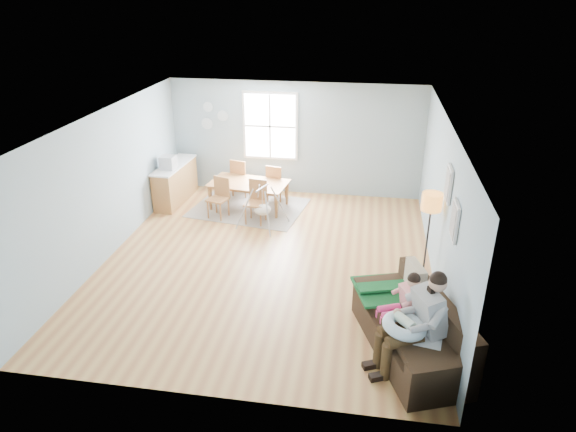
% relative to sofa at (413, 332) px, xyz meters
% --- Properties ---
extents(room, '(8.40, 9.40, 3.90)m').
position_rel_sofa_xyz_m(room, '(-2.51, 2.18, 2.11)').
color(room, '#AD6C3D').
extents(window, '(1.32, 0.08, 1.62)m').
position_rel_sofa_xyz_m(window, '(-3.11, 5.64, 1.34)').
color(window, silver).
rests_on(window, room).
extents(pictures, '(0.05, 1.34, 0.74)m').
position_rel_sofa_xyz_m(pictures, '(0.46, 1.13, 1.54)').
color(pictures, silver).
rests_on(pictures, room).
extents(wall_plates, '(0.67, 0.02, 0.66)m').
position_rel_sofa_xyz_m(wall_plates, '(-4.51, 5.65, 1.52)').
color(wall_plates, '#9AAFB9').
rests_on(wall_plates, room).
extents(sofa, '(1.64, 2.38, 0.88)m').
position_rel_sofa_xyz_m(sofa, '(0.00, 0.00, 0.00)').
color(sofa, black).
rests_on(sofa, room).
extents(green_throw, '(1.20, 1.10, 0.04)m').
position_rel_sofa_xyz_m(green_throw, '(-0.33, 0.65, 0.25)').
color(green_throw, '#155F2B').
rests_on(green_throw, sofa).
extents(beige_pillow, '(0.29, 0.52, 0.50)m').
position_rel_sofa_xyz_m(beige_pillow, '(0.01, 0.62, 0.48)').
color(beige_pillow, tan).
rests_on(beige_pillow, sofa).
extents(father, '(1.09, 0.78, 1.44)m').
position_rel_sofa_xyz_m(father, '(-0.02, -0.34, 0.46)').
color(father, '#98989B').
rests_on(father, sofa).
extents(nursing_pillow, '(0.73, 0.72, 0.24)m').
position_rel_sofa_xyz_m(nursing_pillow, '(-0.18, -0.40, 0.38)').
color(nursing_pillow, silver).
rests_on(nursing_pillow, father).
extents(infant, '(0.29, 0.36, 0.14)m').
position_rel_sofa_xyz_m(infant, '(-0.19, -0.37, 0.45)').
color(infant, white).
rests_on(infant, nursing_pillow).
extents(toddler, '(0.62, 0.46, 0.92)m').
position_rel_sofa_xyz_m(toddler, '(-0.15, 0.17, 0.44)').
color(toddler, white).
rests_on(toddler, sofa).
extents(floor_lamp, '(0.33, 0.33, 1.65)m').
position_rel_sofa_xyz_m(floor_lamp, '(0.29, 1.91, 1.05)').
color(floor_lamp, black).
rests_on(floor_lamp, room).
extents(storage_cube, '(0.57, 0.53, 0.55)m').
position_rel_sofa_xyz_m(storage_cube, '(0.07, -0.38, -0.04)').
color(storage_cube, silver).
rests_on(storage_cube, room).
extents(rug, '(2.71, 2.22, 0.01)m').
position_rel_sofa_xyz_m(rug, '(-3.42, 4.53, -0.31)').
color(rug, gray).
rests_on(rug, room).
extents(dining_table, '(1.86, 1.20, 0.61)m').
position_rel_sofa_xyz_m(dining_table, '(-3.42, 4.53, -0.01)').
color(dining_table, brown).
rests_on(dining_table, rug).
extents(chair_sw, '(0.50, 0.50, 0.90)m').
position_rel_sofa_xyz_m(chair_sw, '(-3.94, 3.99, 0.19)').
color(chair_sw, '#9B5C35').
rests_on(chair_sw, rug).
extents(chair_se, '(0.47, 0.47, 0.93)m').
position_rel_sofa_xyz_m(chair_se, '(-3.08, 3.86, 0.22)').
color(chair_se, '#9B5C35').
rests_on(chair_se, rug).
extents(chair_nw, '(0.52, 0.52, 0.94)m').
position_rel_sofa_xyz_m(chair_nw, '(-3.77, 5.19, 0.22)').
color(chair_nw, '#9B5C35').
rests_on(chair_nw, rug).
extents(chair_ne, '(0.48, 0.48, 0.89)m').
position_rel_sofa_xyz_m(chair_ne, '(-2.89, 5.06, 0.19)').
color(chair_ne, '#9B5C35').
rests_on(chair_ne, rug).
extents(counter, '(0.57, 1.65, 0.91)m').
position_rel_sofa_xyz_m(counter, '(-5.21, 4.68, 0.15)').
color(counter, brown).
rests_on(counter, room).
extents(monitor, '(0.34, 0.32, 0.30)m').
position_rel_sofa_xyz_m(monitor, '(-5.22, 4.37, 0.75)').
color(monitor, '#ACACB1').
rests_on(monitor, counter).
extents(baby_swing, '(1.08, 1.09, 0.88)m').
position_rel_sofa_xyz_m(baby_swing, '(-2.91, 3.65, 0.08)').
color(baby_swing, '#ACACB1').
rests_on(baby_swing, room).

